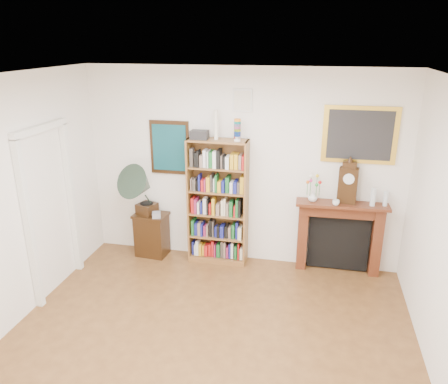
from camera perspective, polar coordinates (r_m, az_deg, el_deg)
name	(u,v)px	position (r m, az deg, el deg)	size (l,w,h in m)	color
room	(193,246)	(3.90, -4.11, -7.10)	(4.51, 5.01, 2.81)	#57351A
door_casing	(50,197)	(5.87, -21.81, -0.63)	(0.08, 1.02, 2.17)	white
teal_poster	(170,148)	(6.35, -7.11, 5.78)	(0.58, 0.04, 0.78)	black
small_picture	(242,100)	(5.96, 2.41, 11.87)	(0.26, 0.04, 0.30)	white
gilt_painting	(360,135)	(5.96, 17.31, 7.11)	(0.95, 0.04, 0.75)	gold
bookshelf	(218,196)	(6.19, -0.82, -0.48)	(0.85, 0.31, 2.11)	brown
side_cabinet	(152,234)	(6.72, -9.40, -5.47)	(0.49, 0.35, 0.67)	black
fireplace	(339,231)	(6.29, 14.84, -4.95)	(1.24, 0.33, 1.04)	#461C10
gramophone	(142,187)	(6.34, -10.70, 0.69)	(0.67, 0.75, 0.83)	black
cd_stack	(156,215)	(6.44, -8.82, -2.96)	(0.12, 0.12, 0.08)	#AEAEBA
mantel_clock	(348,183)	(6.03, 15.88, 1.09)	(0.26, 0.17, 0.57)	black
flower_vase	(313,197)	(6.04, 11.52, -0.59)	(0.13, 0.13, 0.13)	silver
teacup	(336,203)	(5.97, 14.41, -1.35)	(0.09, 0.09, 0.07)	white
bottle_left	(373,197)	(6.07, 18.90, -0.63)	(0.07, 0.07, 0.24)	silver
bottle_right	(386,199)	(6.13, 20.35, -0.82)	(0.06, 0.06, 0.20)	silver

